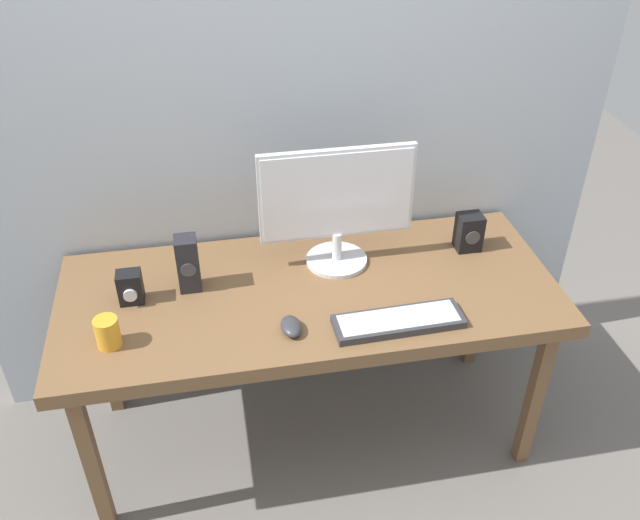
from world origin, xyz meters
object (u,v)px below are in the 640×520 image
(speaker_right, at_px, (469,232))
(monitor, at_px, (337,204))
(coffee_mug, at_px, (108,333))
(keyboard_primary, at_px, (398,321))
(speaker_left, at_px, (188,263))
(desk, at_px, (309,302))
(mouse, at_px, (291,326))
(audio_controller, at_px, (130,287))

(speaker_right, bearing_deg, monitor, 178.68)
(coffee_mug, bearing_deg, monitor, 22.03)
(keyboard_primary, height_order, speaker_left, speaker_left)
(monitor, xyz_separation_m, keyboard_primary, (0.13, -0.40, -0.23))
(desk, distance_m, keyboard_primary, 0.36)
(mouse, height_order, audio_controller, audio_controller)
(monitor, distance_m, audio_controller, 0.78)
(speaker_right, xyz_separation_m, audio_controller, (-1.26, -0.10, -0.01))
(desk, xyz_separation_m, coffee_mug, (-0.68, -0.17, 0.11))
(mouse, xyz_separation_m, speaker_left, (-0.32, 0.30, 0.09))
(speaker_right, relative_size, coffee_mug, 1.41)
(monitor, bearing_deg, speaker_left, -172.87)
(audio_controller, relative_size, coffee_mug, 1.14)
(keyboard_primary, xyz_separation_m, coffee_mug, (-0.93, 0.08, 0.04))
(mouse, height_order, speaker_right, speaker_right)
(desk, relative_size, speaker_left, 8.48)
(desk, relative_size, keyboard_primary, 4.05)
(keyboard_primary, height_order, mouse, mouse)
(keyboard_primary, height_order, speaker_right, speaker_right)
(speaker_right, bearing_deg, mouse, -154.40)
(speaker_left, distance_m, coffee_mug, 0.37)
(monitor, relative_size, speaker_right, 3.82)
(mouse, xyz_separation_m, speaker_right, (0.74, 0.35, 0.05))
(speaker_right, distance_m, speaker_left, 1.06)
(monitor, xyz_separation_m, mouse, (-0.23, -0.37, -0.23))
(desk, distance_m, speaker_right, 0.67)
(speaker_left, relative_size, coffee_mug, 2.01)
(keyboard_primary, bearing_deg, speaker_right, 45.22)
(keyboard_primary, xyz_separation_m, audio_controller, (-0.87, 0.29, 0.04))
(desk, xyz_separation_m, keyboard_primary, (0.26, -0.25, 0.08))
(keyboard_primary, xyz_separation_m, speaker_right, (0.39, 0.39, 0.06))
(audio_controller, bearing_deg, desk, -4.15)
(keyboard_primary, bearing_deg, speaker_left, 153.50)
(monitor, height_order, coffee_mug, monitor)
(keyboard_primary, bearing_deg, desk, 136.00)
(desk, bearing_deg, speaker_right, 12.46)
(audio_controller, bearing_deg, coffee_mug, -106.07)
(mouse, height_order, coffee_mug, coffee_mug)
(mouse, bearing_deg, monitor, 54.32)
(monitor, height_order, audio_controller, monitor)
(monitor, height_order, speaker_right, monitor)
(speaker_left, distance_m, audio_controller, 0.21)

